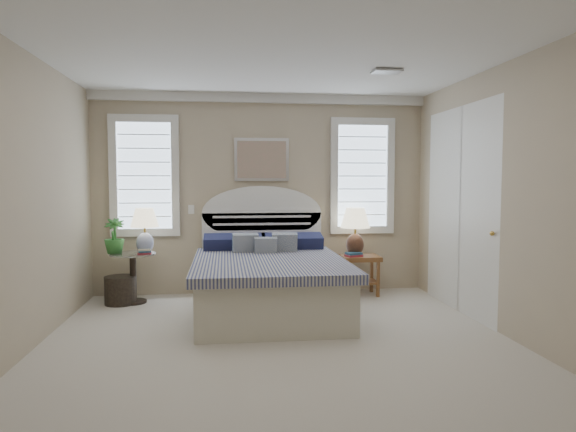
{
  "coord_description": "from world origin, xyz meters",
  "views": [
    {
      "loc": [
        -0.5,
        -4.5,
        1.54
      ],
      "look_at": [
        0.18,
        1.0,
        1.15
      ],
      "focal_mm": 32.0,
      "sensor_mm": 36.0,
      "label": 1
    }
  ],
  "objects_px": {
    "floor_pot": "(120,290)",
    "lamp_right": "(355,226)",
    "bed": "(268,278)",
    "side_table_left": "(133,273)",
    "nightstand_right": "(360,266)",
    "lamp_left": "(145,225)"
  },
  "relations": [
    {
      "from": "floor_pot",
      "to": "lamp_right",
      "type": "xyz_separation_m",
      "value": [
        3.04,
        0.2,
        0.75
      ]
    },
    {
      "from": "side_table_left",
      "to": "lamp_right",
      "type": "xyz_separation_m",
      "value": [
        2.89,
        0.16,
        0.54
      ]
    },
    {
      "from": "nightstand_right",
      "to": "lamp_right",
      "type": "height_order",
      "value": "lamp_right"
    },
    {
      "from": "bed",
      "to": "lamp_left",
      "type": "height_order",
      "value": "bed"
    },
    {
      "from": "floor_pot",
      "to": "lamp_left",
      "type": "relative_size",
      "value": 0.67
    },
    {
      "from": "side_table_left",
      "to": "floor_pot",
      "type": "height_order",
      "value": "side_table_left"
    },
    {
      "from": "side_table_left",
      "to": "lamp_left",
      "type": "height_order",
      "value": "lamp_left"
    },
    {
      "from": "side_table_left",
      "to": "nightstand_right",
      "type": "height_order",
      "value": "side_table_left"
    },
    {
      "from": "side_table_left",
      "to": "lamp_left",
      "type": "relative_size",
      "value": 1.1
    },
    {
      "from": "bed",
      "to": "side_table_left",
      "type": "relative_size",
      "value": 3.61
    },
    {
      "from": "bed",
      "to": "floor_pot",
      "type": "xyz_separation_m",
      "value": [
        -1.8,
        0.55,
        -0.21
      ]
    },
    {
      "from": "bed",
      "to": "lamp_right",
      "type": "xyz_separation_m",
      "value": [
        1.24,
        0.75,
        0.54
      ]
    },
    {
      "from": "side_table_left",
      "to": "nightstand_right",
      "type": "bearing_deg",
      "value": 1.94
    },
    {
      "from": "nightstand_right",
      "to": "lamp_right",
      "type": "relative_size",
      "value": 0.82
    },
    {
      "from": "lamp_right",
      "to": "side_table_left",
      "type": "bearing_deg",
      "value": -176.88
    },
    {
      "from": "floor_pot",
      "to": "lamp_left",
      "type": "bearing_deg",
      "value": 4.94
    },
    {
      "from": "nightstand_right",
      "to": "lamp_left",
      "type": "distance_m",
      "value": 2.86
    },
    {
      "from": "bed",
      "to": "lamp_left",
      "type": "xyz_separation_m",
      "value": [
        -1.5,
        0.58,
        0.59
      ]
    },
    {
      "from": "bed",
      "to": "side_table_left",
      "type": "xyz_separation_m",
      "value": [
        -1.65,
        0.59,
        0.0
      ]
    },
    {
      "from": "nightstand_right",
      "to": "floor_pot",
      "type": "distance_m",
      "value": 3.11
    },
    {
      "from": "side_table_left",
      "to": "lamp_right",
      "type": "relative_size",
      "value": 0.97
    },
    {
      "from": "lamp_left",
      "to": "lamp_right",
      "type": "xyz_separation_m",
      "value": [
        2.73,
        0.17,
        -0.05
      ]
    }
  ]
}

